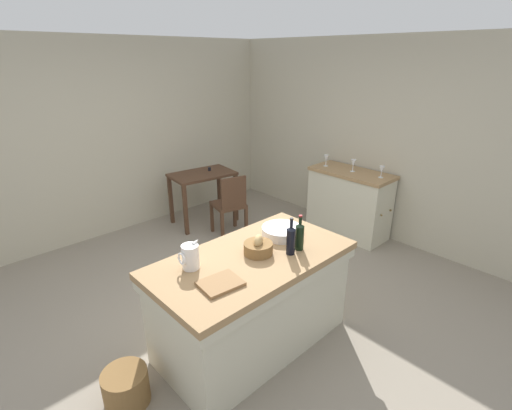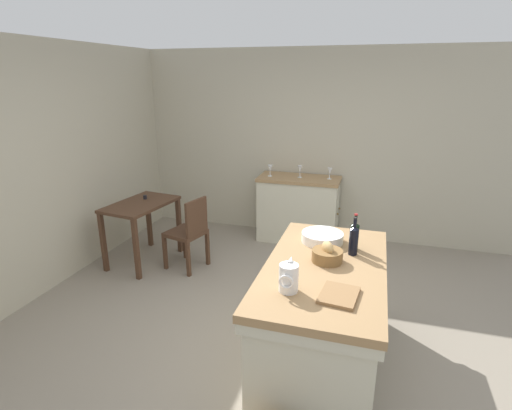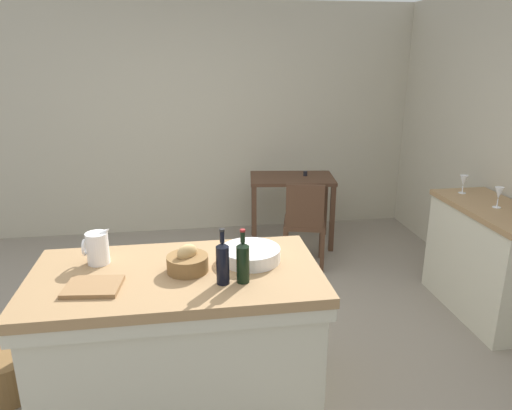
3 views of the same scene
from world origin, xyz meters
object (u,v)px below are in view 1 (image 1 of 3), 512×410
pitcher (190,256)px  wine_glass_middle (326,159)px  writing_desk (203,181)px  wine_glass_left (353,163)px  cutting_board (220,283)px  wine_bottle_amber (291,240)px  wicker_hamper (126,387)px  bread_basket (258,247)px  side_cabinet (349,203)px  wooden_chair (230,204)px  wash_bowl (282,231)px  wine_glass_far_left (382,170)px  island_table (252,297)px  wine_bottle_dark (300,236)px

pitcher → wine_glass_middle: pitcher is taller
writing_desk → wine_glass_left: (1.24, -1.71, 0.38)m
cutting_board → wine_bottle_amber: size_ratio=0.91×
pitcher → wicker_hamper: (-0.63, -0.02, -0.83)m
writing_desk → wine_glass_middle: bearing=-47.7°
bread_basket → wine_glass_left: size_ratio=1.45×
side_cabinet → wooden_chair: size_ratio=1.27×
writing_desk → wash_bowl: size_ratio=2.70×
pitcher → wine_glass_left: pitcher is taller
wooden_chair → wicker_hamper: 2.80m
wine_glass_far_left → island_table: bearing=-173.7°
island_table → side_cabinet: size_ratio=1.48×
wine_bottle_amber → wine_glass_left: size_ratio=1.93×
wash_bowl → wine_glass_far_left: wine_glass_far_left is taller
side_cabinet → wooden_chair: bearing=139.6°
wooden_chair → wine_glass_left: (1.25, -1.07, 0.55)m
wash_bowl → wine_glass_far_left: 2.06m
wash_bowl → wine_glass_middle: size_ratio=2.29×
wine_glass_middle → wash_bowl: bearing=-153.3°
wine_bottle_dark → wine_glass_left: wine_bottle_dark is taller
island_table → pitcher: (-0.46, 0.19, 0.50)m
wash_bowl → wine_glass_middle: 2.20m
side_cabinet → wine_glass_far_left: wine_glass_far_left is taller
side_cabinet → writing_desk: size_ratio=1.16×
wine_glass_middle → bread_basket: bearing=-155.3°
bread_basket → cutting_board: bearing=-164.4°
island_table → writing_desk: bearing=62.8°
wine_glass_left → wine_glass_middle: 0.41m
wooden_chair → wine_glass_left: 1.74m
wine_glass_far_left → wooden_chair: bearing=131.1°
cutting_board → pitcher: bearing=93.8°
writing_desk → wicker_hamper: writing_desk is taller
wine_glass_middle → side_cabinet: bearing=-83.1°
wooden_chair → wine_bottle_amber: (-0.95, -1.93, 0.51)m
wine_glass_left → wine_bottle_amber: bearing=-158.8°
side_cabinet → wine_glass_left: wine_glass_left is taller
wine_glass_far_left → wine_glass_left: 0.40m
wine_bottle_dark → wicker_hamper: wine_bottle_dark is taller
writing_desk → cutting_board: size_ratio=3.36×
island_table → wine_bottle_amber: wine_bottle_amber is taller
side_cabinet → wine_glass_far_left: bearing=-85.5°
wash_bowl → wine_bottle_amber: 0.34m
wash_bowl → bread_basket: size_ratio=1.51×
wine_glass_middle → cutting_board: bearing=-156.8°
writing_desk → island_table: bearing=-117.2°
cutting_board → wine_glass_far_left: (2.93, 0.42, 0.14)m
side_cabinet → wine_glass_left: 0.57m
pitcher → wine_bottle_dark: 0.90m
side_cabinet → wine_bottle_dark: size_ratio=3.66×
writing_desk → wicker_hamper: (-2.31, -2.21, -0.50)m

